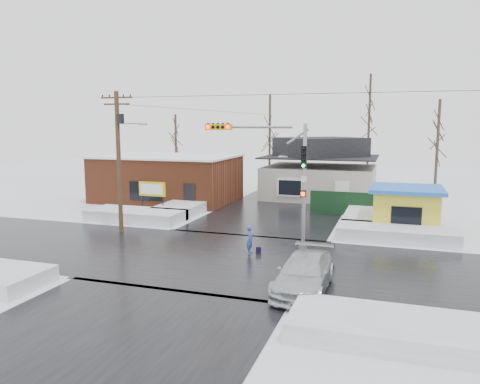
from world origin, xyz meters
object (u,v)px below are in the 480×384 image
(kiosk, at_px, (406,208))
(pedestrian, at_px, (250,240))
(marquee_sign, at_px, (152,190))
(car, at_px, (304,274))
(utility_pole, at_px, (119,154))
(traffic_signal, at_px, (276,168))

(kiosk, height_order, pedestrian, kiosk)
(marquee_sign, distance_m, kiosk, 18.51)
(pedestrian, distance_m, car, 6.08)
(utility_pole, bearing_deg, car, -27.74)
(marquee_sign, distance_m, pedestrian, 13.32)
(pedestrian, bearing_deg, kiosk, -53.49)
(traffic_signal, xyz_separation_m, marquee_sign, (-11.43, 6.53, -2.62))
(traffic_signal, bearing_deg, pedestrian, -120.87)
(pedestrian, xyz_separation_m, car, (3.84, -4.72, -0.02))
(utility_pole, height_order, car, utility_pole)
(traffic_signal, xyz_separation_m, pedestrian, (-1.01, -1.68, -3.78))
(car, bearing_deg, traffic_signal, 114.40)
(traffic_signal, bearing_deg, utility_pole, 177.05)
(car, bearing_deg, utility_pole, 152.83)
(traffic_signal, height_order, kiosk, traffic_signal)
(traffic_signal, distance_m, utility_pole, 10.39)
(utility_pole, bearing_deg, marquee_sign, 100.13)
(traffic_signal, distance_m, pedestrian, 4.26)
(utility_pole, height_order, marquee_sign, utility_pole)
(traffic_signal, height_order, car, traffic_signal)
(traffic_signal, xyz_separation_m, utility_pole, (-10.36, 0.53, 0.57))
(marquee_sign, xyz_separation_m, kiosk, (18.50, 0.50, -0.46))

